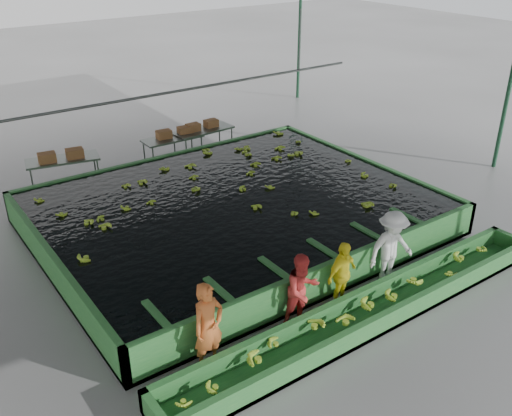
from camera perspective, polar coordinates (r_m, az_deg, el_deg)
ground at (r=14.66m, az=1.14°, el=-4.21°), size 80.00×80.00×0.00m
shed_roof at (r=12.84m, az=1.34°, el=15.34°), size 20.00×22.00×0.04m
shed_posts at (r=13.55m, az=1.23°, el=4.91°), size 20.00×22.00×5.00m
flotation_tank at (r=15.52m, az=-2.14°, el=-0.47°), size 10.00×8.00×0.90m
tank_water at (r=15.34m, az=-2.16°, el=0.86°), size 9.70×7.70×0.00m
sorting_trough at (r=12.30m, az=11.31°, el=-10.14°), size 10.00×1.00×0.50m
cableway_rail at (r=17.46m, az=-8.76°, el=11.33°), size 0.08×0.08×14.00m
rail_hanger_right at (r=19.93m, az=4.40°, el=16.38°), size 0.04×0.04×2.00m
worker_a at (r=10.66m, az=-4.79°, el=-11.75°), size 0.72×0.53×1.81m
worker_b at (r=11.75m, az=4.64°, el=-8.19°), size 0.83×0.67×1.64m
worker_c at (r=12.40m, az=8.58°, el=-6.61°), size 0.96×0.53×1.55m
worker_d at (r=13.29m, az=13.37°, el=-3.94°), size 1.27×0.85×1.83m
packing_table_left at (r=18.84m, az=-18.59°, el=3.30°), size 2.32×1.31×0.99m
packing_table_mid at (r=20.02m, az=-8.28°, el=5.73°), size 2.07×0.84×0.94m
packing_table_right at (r=20.56m, az=-5.27°, el=6.54°), size 2.23×1.02×0.99m
box_stack_left at (r=18.57m, az=-18.86°, el=4.58°), size 1.38×0.57×0.29m
box_stack_mid at (r=19.98m, az=-8.12°, el=7.13°), size 1.30×0.46×0.28m
box_stack_right at (r=20.45m, az=-5.39°, el=7.89°), size 1.23×0.39×0.26m
floating_bananas at (r=15.95m, az=-3.75°, el=1.88°), size 8.42×5.74×0.11m
trough_bananas at (r=12.22m, az=11.37°, el=-9.57°), size 8.44×0.56×0.11m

